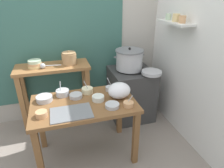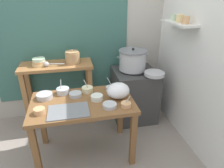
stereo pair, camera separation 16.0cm
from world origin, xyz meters
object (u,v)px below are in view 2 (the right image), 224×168
(prep_bowl_1, at_px, (126,104))
(clay_pot, at_px, (73,57))
(prep_bowl_7, at_px, (87,89))
(prep_bowl_0, at_px, (110,88))
(back_shelf_table, at_px, (58,79))
(prep_table, at_px, (83,110))
(serving_tray, at_px, (68,111))
(prep_bowl_5, at_px, (39,111))
(steamer_pot, at_px, (133,60))
(bowl_stack_enamel, at_px, (39,62))
(prep_bowl_2, at_px, (45,96))
(ladle, at_px, (47,64))
(prep_bowl_6, at_px, (63,91))
(plastic_bag, at_px, (118,91))
(prep_bowl_4, at_px, (97,97))
(stove_block, at_px, (134,94))
(wide_pan, at_px, (154,74))
(prep_bowl_3, at_px, (76,94))
(prep_bowl_8, at_px, (110,105))

(prep_bowl_1, bearing_deg, clay_pot, 116.94)
(prep_bowl_1, xyz_separation_m, prep_bowl_7, (-0.35, 0.41, 0.01))
(prep_bowl_0, bearing_deg, back_shelf_table, 138.07)
(prep_table, bearing_deg, serving_tray, -131.21)
(prep_table, relative_size, prep_bowl_5, 10.09)
(back_shelf_table, relative_size, prep_bowl_5, 8.80)
(steamer_pot, distance_m, bowl_stack_enamel, 1.26)
(prep_bowl_1, bearing_deg, prep_bowl_2, 156.59)
(ladle, height_order, prep_bowl_6, ladle)
(prep_bowl_2, bearing_deg, serving_tray, -52.08)
(prep_bowl_1, height_order, prep_bowl_2, prep_bowl_1)
(prep_bowl_2, relative_size, prep_bowl_6, 1.04)
(serving_tray, height_order, prep_bowl_7, prep_bowl_7)
(ladle, relative_size, prep_bowl_7, 1.62)
(plastic_bag, height_order, prep_bowl_2, plastic_bag)
(steamer_pot, distance_m, prep_bowl_4, 0.90)
(stove_block, distance_m, prep_bowl_5, 1.49)
(prep_bowl_4, bearing_deg, back_shelf_table, 120.50)
(wide_pan, distance_m, prep_bowl_2, 1.40)
(plastic_bag, distance_m, prep_bowl_5, 0.83)
(clay_pot, relative_size, bowl_stack_enamel, 1.06)
(ladle, height_order, prep_bowl_2, ladle)
(serving_tray, distance_m, prep_bowl_4, 0.35)
(serving_tray, bearing_deg, prep_bowl_0, 35.79)
(prep_bowl_4, bearing_deg, prep_bowl_3, 149.62)
(bowl_stack_enamel, distance_m, wide_pan, 1.53)
(bowl_stack_enamel, distance_m, prep_bowl_7, 0.81)
(prep_bowl_3, bearing_deg, prep_bowl_2, 176.30)
(wide_pan, distance_m, prep_bowl_0, 0.67)
(wide_pan, bearing_deg, prep_bowl_2, -170.63)
(prep_bowl_2, relative_size, prep_bowl_5, 1.58)
(prep_table, xyz_separation_m, prep_bowl_7, (0.08, 0.20, 0.15))
(prep_table, height_order, prep_bowl_3, prep_bowl_3)
(prep_bowl_5, bearing_deg, prep_bowl_2, 85.82)
(prep_bowl_6, bearing_deg, prep_bowl_1, -34.38)
(prep_bowl_5, bearing_deg, prep_bowl_6, 59.63)
(prep_table, height_order, plastic_bag, plastic_bag)
(plastic_bag, bearing_deg, prep_bowl_2, 168.71)
(back_shelf_table, bearing_deg, prep_bowl_8, -59.41)
(prep_bowl_6, bearing_deg, stove_block, 21.59)
(clay_pot, bearing_deg, serving_tray, -95.62)
(clay_pot, distance_m, prep_bowl_8, 1.01)
(steamer_pot, height_order, clay_pot, steamer_pot)
(wide_pan, bearing_deg, prep_bowl_4, -155.19)
(serving_tray, bearing_deg, bowl_stack_enamel, 110.65)
(prep_bowl_5, bearing_deg, prep_bowl_8, -2.47)
(ladle, relative_size, prep_bowl_2, 1.54)
(clay_pot, relative_size, wide_pan, 0.72)
(prep_bowl_3, bearing_deg, prep_bowl_4, -30.38)
(bowl_stack_enamel, height_order, prep_bowl_3, bowl_stack_enamel)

